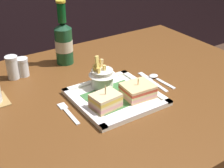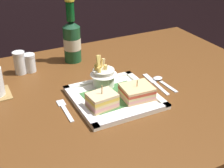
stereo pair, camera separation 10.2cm
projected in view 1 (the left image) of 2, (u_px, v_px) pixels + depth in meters
The scene contains 11 objects.
dining_table at pixel (109, 120), 1.12m from camera, with size 1.22×0.88×0.77m.
square_plate at pixel (115, 97), 1.01m from camera, with size 0.26×0.26×0.02m.
sandwich_half_left at pixel (106, 101), 0.94m from camera, with size 0.09×0.07×0.07m.
sandwich_half_right at pixel (138, 90), 1.00m from camera, with size 0.10×0.09×0.06m.
fries_cup at pixel (102, 75), 1.05m from camera, with size 0.09×0.09×0.11m.
beer_bottle at pixel (64, 41), 1.21m from camera, with size 0.07×0.07×0.25m.
fork at pixel (68, 112), 0.95m from camera, with size 0.03×0.13×0.00m.
knife at pixel (151, 81), 1.12m from camera, with size 0.02×0.16×0.00m.
spoon at pixel (156, 78), 1.13m from camera, with size 0.04×0.12×0.01m.
salt_shaker at pixel (13, 69), 1.12m from camera, with size 0.04×0.04×0.08m.
pepper_shaker at pixel (23, 68), 1.14m from camera, with size 0.04×0.04×0.07m.
Camera 1 is at (-0.50, -0.78, 1.31)m, focal length 50.57 mm.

